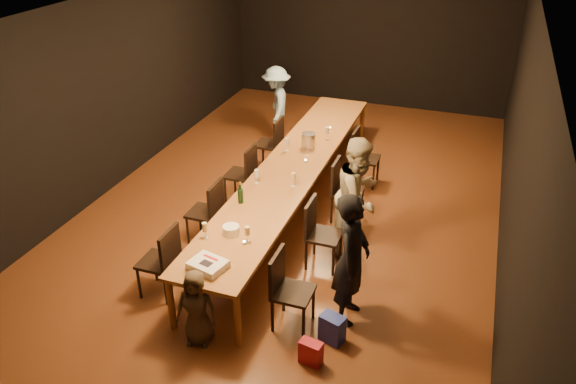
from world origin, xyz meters
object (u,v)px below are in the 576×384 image
(chair_left_2, at_px, (240,174))
(champagne_bottle, at_px, (240,192))
(chair_right_0, at_px, (293,292))
(chair_right_3, at_px, (366,158))
(plate_stack, at_px, (231,230))
(chair_right_2, at_px, (348,192))
(child, at_px, (197,308))
(birthday_cake, at_px, (208,265))
(chair_right_1, at_px, (324,235))
(table, at_px, (292,168))
(woman_birthday, at_px, (352,259))
(ice_bucket, at_px, (309,141))
(man_blue, at_px, (276,104))
(woman_tan, at_px, (358,196))
(chair_left_0, at_px, (158,261))
(chair_left_1, at_px, (204,212))
(chair_left_3, at_px, (268,143))

(chair_left_2, height_order, champagne_bottle, champagne_bottle)
(chair_right_0, distance_m, chair_right_3, 3.60)
(plate_stack, bearing_deg, chair_right_2, 64.89)
(child, distance_m, birthday_cake, 0.46)
(chair_right_0, height_order, chair_right_1, same)
(table, bearing_deg, child, -90.59)
(woman_birthday, relative_size, birthday_cake, 3.64)
(chair_right_0, xyz_separation_m, ice_bucket, (-0.82, 3.07, 0.40))
(chair_right_2, xyz_separation_m, ice_bucket, (-0.82, 0.67, 0.40))
(chair_right_0, relative_size, birthday_cake, 2.12)
(table, height_order, plate_stack, plate_stack)
(table, height_order, champagne_bottle, champagne_bottle)
(plate_stack, bearing_deg, champagne_bottle, 105.12)
(child, bearing_deg, man_blue, 91.92)
(chair_right_3, xyz_separation_m, champagne_bottle, (-1.12, -2.46, 0.44))
(woman_birthday, relative_size, woman_tan, 0.99)
(chair_right_0, bearing_deg, woman_birthday, 122.83)
(chair_left_2, xyz_separation_m, woman_birthday, (2.25, -2.05, 0.33))
(chair_right_0, bearing_deg, chair_left_0, -90.00)
(champagne_bottle, bearing_deg, chair_right_2, 48.25)
(ice_bucket, bearing_deg, chair_right_2, -39.46)
(chair_right_1, distance_m, chair_left_1, 1.70)
(champagne_bottle, distance_m, ice_bucket, 1.95)
(chair_right_2, distance_m, woman_birthday, 2.14)
(chair_left_2, bearing_deg, chair_right_3, -54.78)
(table, xyz_separation_m, chair_left_2, (-0.85, 0.00, -0.24))
(plate_stack, bearing_deg, woman_tan, 46.72)
(chair_left_3, xyz_separation_m, woman_birthday, (2.25, -3.25, 0.33))
(chair_right_1, xyz_separation_m, plate_stack, (-0.93, -0.77, 0.34))
(chair_right_3, relative_size, chair_left_2, 1.00)
(chair_right_0, relative_size, chair_left_2, 1.00)
(chair_right_2, xyz_separation_m, chair_left_0, (-1.70, -2.40, 0.00))
(table, bearing_deg, chair_left_3, 125.31)
(table, bearing_deg, chair_right_0, -70.50)
(chair_right_0, xyz_separation_m, birthday_cake, (-0.88, -0.27, 0.33))
(chair_right_0, height_order, chair_right_2, same)
(woman_tan, bearing_deg, chair_left_2, 88.27)
(woman_birthday, height_order, champagne_bottle, woman_birthday)
(champagne_bottle, bearing_deg, chair_left_0, -116.86)
(woman_tan, xyz_separation_m, birthday_cake, (-1.18, -1.99, -0.02))
(chair_right_1, height_order, ice_bucket, ice_bucket)
(woman_tan, distance_m, child, 2.62)
(chair_right_2, bearing_deg, woman_birthday, 15.00)
(man_blue, distance_m, plate_stack, 4.50)
(birthday_cake, relative_size, plate_stack, 2.21)
(chair_left_2, height_order, birthday_cake, chair_left_2)
(chair_right_1, relative_size, champagne_bottle, 3.07)
(woman_tan, relative_size, ice_bucket, 6.83)
(chair_left_3, distance_m, woman_tan, 2.76)
(chair_left_3, distance_m, plate_stack, 3.29)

